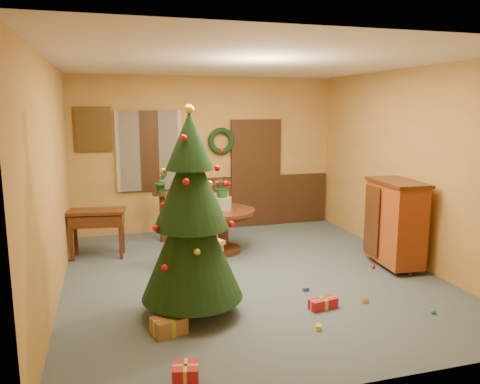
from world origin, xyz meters
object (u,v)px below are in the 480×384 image
object	(u,v)px
writing_desk	(97,222)
sideboard	(395,221)
chair_near	(198,235)
dining_table	(223,223)
christmas_tree	(191,218)

from	to	relation	value
writing_desk	sideboard	size ratio (longest dim) A/B	0.71
chair_near	sideboard	world-z (taller)	sideboard
dining_table	christmas_tree	size ratio (longest dim) A/B	0.44
writing_desk	sideboard	xyz separation A→B (m)	(4.20, -1.68, 0.12)
christmas_tree	writing_desk	distance (m)	2.71
writing_desk	sideboard	world-z (taller)	sideboard
christmas_tree	writing_desk	xyz separation A→B (m)	(-1.05, 2.44, -0.54)
christmas_tree	writing_desk	bearing A→B (deg)	113.36
chair_near	writing_desk	xyz separation A→B (m)	(-1.37, 1.21, 0.01)
chair_near	writing_desk	bearing A→B (deg)	138.59
dining_table	chair_near	size ratio (longest dim) A/B	0.98
sideboard	dining_table	bearing A→B (deg)	148.69
dining_table	christmas_tree	distance (m)	2.40
dining_table	chair_near	bearing A→B (deg)	-122.77
chair_near	dining_table	bearing A→B (deg)	57.23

